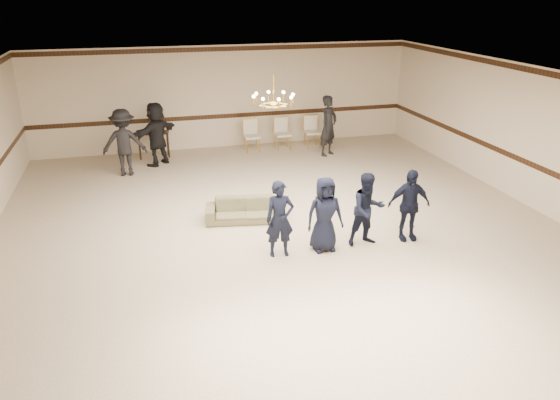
{
  "coord_description": "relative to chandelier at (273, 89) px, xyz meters",
  "views": [
    {
      "loc": [
        -2.76,
        -9.64,
        4.83
      ],
      "look_at": [
        -0.27,
        -0.5,
        1.03
      ],
      "focal_mm": 34.04,
      "sensor_mm": 36.0,
      "label": 1
    }
  ],
  "objects": [
    {
      "name": "boy_b",
      "position": [
        0.55,
        -1.78,
        -2.12
      ],
      "size": [
        0.74,
        0.48,
        1.5
      ],
      "primitive_type": "imported",
      "rotation": [
        0.0,
        0.0,
        0.0
      ],
      "color": "black",
      "rests_on": "floor"
    },
    {
      "name": "chandelier",
      "position": [
        0.0,
        0.0,
        0.0
      ],
      "size": [
        0.94,
        0.94,
        0.89
      ],
      "primitive_type": null,
      "color": "gold",
      "rests_on": "ceiling"
    },
    {
      "name": "settee",
      "position": [
        -0.67,
        0.0,
        -2.62
      ],
      "size": [
        1.81,
        0.96,
        0.5
      ],
      "primitive_type": "imported",
      "rotation": [
        0.0,
        0.0,
        -0.17
      ],
      "color": "brown",
      "rests_on": "floor"
    },
    {
      "name": "room",
      "position": [
        0.0,
        -1.0,
        -1.28
      ],
      "size": [
        12.01,
        14.01,
        3.21
      ],
      "color": "beige",
      "rests_on": "ground"
    },
    {
      "name": "crown_molding",
      "position": [
        0.0,
        5.99,
        0.21
      ],
      "size": [
        12.0,
        0.02,
        0.14
      ],
      "primitive_type": "cube",
      "color": "#341C0F",
      "rests_on": "wall_back"
    },
    {
      "name": "adult_left",
      "position": [
        -3.18,
        3.91,
        -1.96
      ],
      "size": [
        1.25,
        0.8,
        1.84
      ],
      "primitive_type": "imported",
      "rotation": [
        0.0,
        0.0,
        3.04
      ],
      "color": "black",
      "rests_on": "floor"
    },
    {
      "name": "banquet_chair_mid",
      "position": [
        1.63,
        5.18,
        -2.38
      ],
      "size": [
        0.49,
        0.49,
        1.0
      ],
      "primitive_type": null,
      "rotation": [
        0.0,
        0.0,
        0.01
      ],
      "color": "beige",
      "rests_on": "floor"
    },
    {
      "name": "chair_rail",
      "position": [
        0.0,
        5.99,
        -1.88
      ],
      "size": [
        12.0,
        0.02,
        0.14
      ],
      "primitive_type": "cube",
      "color": "#341C0F",
      "rests_on": "wall_back"
    },
    {
      "name": "boy_c",
      "position": [
        1.45,
        -1.78,
        -2.12
      ],
      "size": [
        0.77,
        0.62,
        1.5
      ],
      "primitive_type": "imported",
      "rotation": [
        0.0,
        0.0,
        0.07
      ],
      "color": "black",
      "rests_on": "floor"
    },
    {
      "name": "console_table",
      "position": [
        -2.37,
        5.38,
        -2.48
      ],
      "size": [
        0.98,
        0.49,
        0.79
      ],
      "primitive_type": "cube",
      "rotation": [
        0.0,
        0.0,
        -0.1
      ],
      "color": "black",
      "rests_on": "floor"
    },
    {
      "name": "adult_mid",
      "position": [
        -2.28,
        4.61,
        -1.96
      ],
      "size": [
        1.65,
        1.52,
        1.84
      ],
      "primitive_type": "imported",
      "rotation": [
        0.0,
        0.0,
        3.85
      ],
      "color": "black",
      "rests_on": "floor"
    },
    {
      "name": "banquet_chair_left",
      "position": [
        0.63,
        5.18,
        -2.38
      ],
      "size": [
        0.48,
        0.48,
        1.0
      ],
      "primitive_type": null,
      "rotation": [
        0.0,
        0.0,
        0.0
      ],
      "color": "beige",
      "rests_on": "floor"
    },
    {
      "name": "adult_right",
      "position": [
        2.82,
        4.21,
        -1.96
      ],
      "size": [
        0.8,
        0.74,
        1.84
      ],
      "primitive_type": "imported",
      "rotation": [
        0.0,
        0.0,
        0.6
      ],
      "color": "black",
      "rests_on": "floor"
    },
    {
      "name": "boy_d",
      "position": [
        2.35,
        -1.78,
        -2.12
      ],
      "size": [
        0.92,
        0.47,
        1.5
      ],
      "primitive_type": "imported",
      "rotation": [
        0.0,
        0.0,
        -0.12
      ],
      "color": "black",
      "rests_on": "floor"
    },
    {
      "name": "banquet_chair_right",
      "position": [
        2.63,
        5.18,
        -2.38
      ],
      "size": [
        0.52,
        0.52,
        1.0
      ],
      "primitive_type": null,
      "rotation": [
        0.0,
        0.0,
        -0.08
      ],
      "color": "beige",
      "rests_on": "floor"
    },
    {
      "name": "boy_a",
      "position": [
        -0.35,
        -1.78,
        -2.12
      ],
      "size": [
        0.57,
        0.39,
        1.5
      ],
      "primitive_type": "imported",
      "rotation": [
        0.0,
        0.0,
        -0.06
      ],
      "color": "black",
      "rests_on": "floor"
    }
  ]
}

